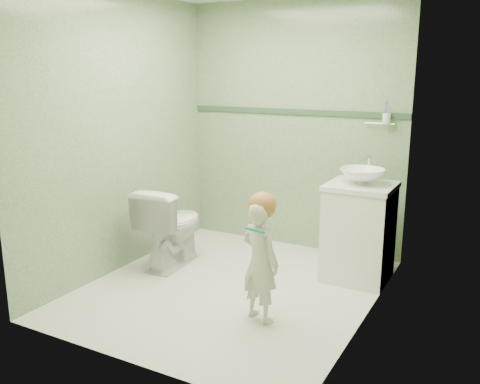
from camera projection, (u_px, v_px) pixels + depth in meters
The scene contains 12 objects.
ground at pixel (231, 288), 4.20m from camera, with size 2.50×2.50×0.00m, color white.
room_shell at pixel (231, 143), 3.92m from camera, with size 2.50×2.54×2.40m.
trim_stripe at pixel (294, 112), 4.94m from camera, with size 2.20×0.02×0.05m, color #2F4E31.
vanity at pixel (359, 234), 4.31m from camera, with size 0.52×0.50×0.80m, color silver.
counter at pixel (361, 186), 4.22m from camera, with size 0.54×0.52×0.04m, color white.
basin at pixel (362, 176), 4.20m from camera, with size 0.37×0.37×0.13m, color white.
faucet at pixel (368, 163), 4.34m from camera, with size 0.03×0.13×0.18m.
cup_holder at pixel (386, 118), 4.49m from camera, with size 0.26×0.07×0.21m.
toilet at pixel (171, 226), 4.64m from camera, with size 0.41×0.72×0.74m, color white.
toddler at pixel (260, 262), 3.58m from camera, with size 0.32×0.21×0.87m, color beige.
hair_cap at pixel (262, 206), 3.51m from camera, with size 0.19×0.19×0.19m, color #B16534.
teal_toothbrush at pixel (255, 230), 3.38m from camera, with size 0.11×0.14×0.08m.
Camera 1 is at (1.92, -3.39, 1.74)m, focal length 38.37 mm.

